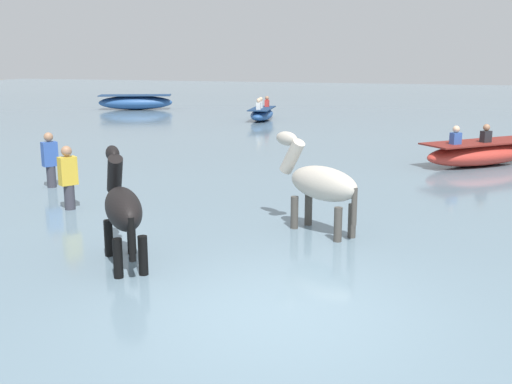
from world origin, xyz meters
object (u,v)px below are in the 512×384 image
(person_onlooker_left, at_px, (51,167))
(horse_trailing_pinto, at_px, (320,186))
(horse_lead_black, at_px, (123,211))
(boat_mid_outer, at_px, (480,153))
(boat_near_starboard, at_px, (262,114))
(person_spectator_far, at_px, (69,185))
(boat_near_port, at_px, (136,102))

(person_onlooker_left, bearing_deg, horse_trailing_pinto, -15.30)
(horse_lead_black, height_order, boat_mid_outer, horse_lead_black)
(person_onlooker_left, bearing_deg, boat_near_starboard, 87.53)
(horse_trailing_pinto, distance_m, person_onlooker_left, 6.63)
(boat_mid_outer, relative_size, boat_near_starboard, 1.21)
(horse_lead_black, height_order, horse_trailing_pinto, horse_trailing_pinto)
(horse_trailing_pinto, distance_m, person_spectator_far, 4.88)
(boat_near_port, bearing_deg, person_spectator_far, -65.89)
(boat_near_starboard, xyz_separation_m, person_onlooker_left, (-0.64, -14.76, 0.18))
(boat_near_port, distance_m, boat_near_starboard, 8.47)
(person_spectator_far, xyz_separation_m, person_onlooker_left, (-1.52, 1.62, 0.00))
(boat_near_port, xyz_separation_m, boat_near_starboard, (7.86, -3.16, -0.09))
(horse_lead_black, distance_m, person_spectator_far, 3.54)
(person_spectator_far, bearing_deg, horse_lead_black, -44.63)
(person_spectator_far, bearing_deg, horse_trailing_pinto, -1.52)
(boat_near_starboard, relative_size, person_spectator_far, 1.69)
(horse_lead_black, distance_m, boat_mid_outer, 11.11)
(boat_near_port, relative_size, person_spectator_far, 2.50)
(horse_lead_black, xyz_separation_m, boat_mid_outer, (5.28, 9.76, -0.45))
(boat_near_starboard, height_order, person_onlooker_left, person_onlooker_left)
(boat_near_port, xyz_separation_m, person_onlooker_left, (7.23, -17.92, 0.09))
(horse_trailing_pinto, bearing_deg, person_onlooker_left, 164.70)
(horse_lead_black, bearing_deg, boat_near_port, 117.08)
(horse_trailing_pinto, bearing_deg, person_spectator_far, 178.48)
(horse_trailing_pinto, height_order, boat_near_starboard, horse_trailing_pinto)
(boat_near_port, distance_m, person_onlooker_left, 19.32)
(horse_lead_black, distance_m, boat_near_starboard, 19.17)
(horse_trailing_pinto, xyz_separation_m, boat_near_port, (-13.61, 19.67, -0.41))
(boat_mid_outer, xyz_separation_m, person_onlooker_left, (-9.31, -5.67, 0.14))
(horse_lead_black, bearing_deg, boat_mid_outer, 61.60)
(horse_trailing_pinto, xyz_separation_m, boat_near_starboard, (-5.75, 16.51, -0.50))
(horse_lead_black, xyz_separation_m, horse_trailing_pinto, (2.36, 2.35, 0.02))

